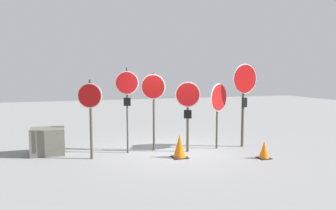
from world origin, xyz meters
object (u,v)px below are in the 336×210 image
Objects in this scene: stop_sign_5 at (244,89)px; traffic_cone_1 at (180,146)px; stop_sign_2 at (153,94)px; stop_sign_4 at (219,101)px; storage_crate at (48,141)px; stop_sign_1 at (127,90)px; stop_sign_0 at (90,105)px; traffic_cone_0 at (264,150)px; stop_sign_3 at (188,103)px.

stop_sign_5 is 3.92× the size of traffic_cone_1.
stop_sign_2 is 1.16× the size of stop_sign_4.
storage_crate is (-5.97, 0.96, -1.49)m from stop_sign_5.
stop_sign_4 is 3.02× the size of traffic_cone_1.
storage_crate is at bearing 160.44° from stop_sign_5.
stop_sign_1 is 2.77m from storage_crate.
stop_sign_0 is 4.48× the size of traffic_cone_0.
stop_sign_0 is 0.92× the size of stop_sign_2.
traffic_cone_0 is at bearing -15.14° from stop_sign_3.
stop_sign_5 is at bearing 81.41° from traffic_cone_0.
stop_sign_1 is 4.26m from traffic_cone_0.
stop_sign_1 is 1.84m from stop_sign_3.
stop_sign_4 is 4.18× the size of traffic_cone_0.
stop_sign_0 is at bearing -158.04° from stop_sign_3.
stop_sign_2 is 1.13× the size of stop_sign_3.
storage_crate is at bearing 177.23° from stop_sign_1.
traffic_cone_1 is (-2.21, 0.82, 0.09)m from traffic_cone_0.
traffic_cone_1 is (-0.46, -0.55, -1.15)m from stop_sign_3.
stop_sign_0 is at bearing 169.98° from stop_sign_5.
storage_crate is (-3.54, 1.60, 0.05)m from traffic_cone_1.
stop_sign_2 is at bearing 173.90° from stop_sign_3.
storage_crate reaches higher than traffic_cone_1.
stop_sign_0 reaches higher than stop_sign_4.
stop_sign_0 is at bearing 149.90° from stop_sign_4.
stop_sign_4 is (2.00, -0.41, -0.24)m from stop_sign_2.
stop_sign_4 is at bearing -10.50° from storage_crate.
storage_crate is (-4.00, 1.05, -1.10)m from stop_sign_3.
stop_sign_5 reaches higher than stop_sign_2.
stop_sign_4 is 2.18× the size of storage_crate.
traffic_cone_1 is at bearing 172.32° from stop_sign_4.
stop_sign_1 is at bearing 142.81° from stop_sign_4.
stop_sign_0 is 2.84m from stop_sign_3.
stop_sign_0 is 4.82m from stop_sign_5.
stop_sign_3 reaches higher than traffic_cone_1.
stop_sign_5 reaches higher than traffic_cone_0.
stop_sign_2 is at bearing 137.60° from stop_sign_4.
stop_sign_3 is at bearing 141.83° from traffic_cone_0.
stop_sign_1 is 2.86m from stop_sign_4.
traffic_cone_1 is 0.72× the size of storage_crate.
stop_sign_3 is (0.92, -0.51, -0.26)m from stop_sign_2.
stop_sign_1 reaches higher than stop_sign_3.
traffic_cone_1 is at bearing 159.51° from traffic_cone_0.
stop_sign_4 is 2.06m from traffic_cone_0.
traffic_cone_0 is 0.72× the size of traffic_cone_1.
stop_sign_2 is at bearing 161.15° from stop_sign_5.
stop_sign_3 reaches higher than stop_sign_4.
traffic_cone_0 is (-0.22, -1.46, -1.64)m from stop_sign_5.
stop_sign_3 is 2.01m from stop_sign_5.
storage_crate is at bearing 155.72° from traffic_cone_1.
traffic_cone_1 is at bearing -106.65° from stop_sign_3.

